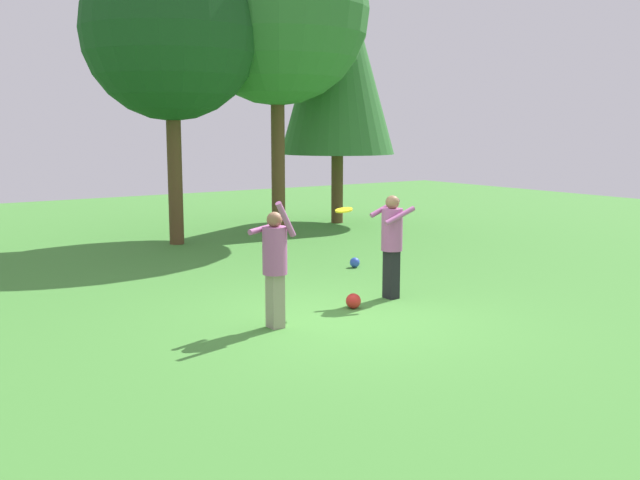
# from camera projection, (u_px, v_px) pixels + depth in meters

# --- Properties ---
(ground_plane) EXTENTS (40.00, 40.00, 0.00)m
(ground_plane) POSITION_uv_depth(u_px,v_px,m) (341.00, 319.00, 10.46)
(ground_plane) COLOR #478C38
(person_thrower) EXTENTS (0.59, 0.60, 1.78)m
(person_thrower) POSITION_uv_depth(u_px,v_px,m) (275.00, 259.00, 9.86)
(person_thrower) COLOR gray
(person_thrower) RESTS_ON ground_plane
(person_catcher) EXTENTS (0.59, 0.51, 1.67)m
(person_catcher) POSITION_uv_depth(u_px,v_px,m) (392.00, 238.00, 11.58)
(person_catcher) COLOR black
(person_catcher) RESTS_ON ground_plane
(frisbee) EXTENTS (0.32, 0.32, 0.07)m
(frisbee) POSITION_uv_depth(u_px,v_px,m) (344.00, 210.00, 11.04)
(frisbee) COLOR yellow
(ball_red) EXTENTS (0.23, 0.23, 0.23)m
(ball_red) POSITION_uv_depth(u_px,v_px,m) (353.00, 301.00, 11.04)
(ball_red) COLOR red
(ball_red) RESTS_ON ground_plane
(ball_blue) EXTENTS (0.20, 0.20, 0.20)m
(ball_blue) POSITION_uv_depth(u_px,v_px,m) (355.00, 262.00, 14.28)
(ball_blue) COLOR blue
(ball_blue) RESTS_ON ground_plane
(tree_far_right) EXTENTS (3.25, 3.25, 7.77)m
(tree_far_right) POSITION_uv_depth(u_px,v_px,m) (338.00, 51.00, 20.28)
(tree_far_right) COLOR brown
(tree_far_right) RESTS_ON ground_plane
(tree_right) EXTENTS (4.62, 4.62, 7.90)m
(tree_right) POSITION_uv_depth(u_px,v_px,m) (277.00, 12.00, 17.91)
(tree_right) COLOR brown
(tree_right) RESTS_ON ground_plane
(tree_center) EXTENTS (4.06, 4.06, 6.94)m
(tree_center) POSITION_uv_depth(u_px,v_px,m) (171.00, 32.00, 16.45)
(tree_center) COLOR brown
(tree_center) RESTS_ON ground_plane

